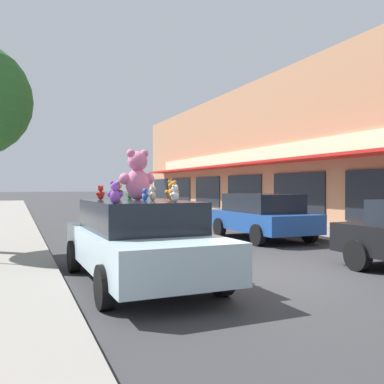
% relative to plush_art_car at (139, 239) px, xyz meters
% --- Properties ---
extents(ground_plane, '(260.00, 260.00, 0.00)m').
position_rel_plush_art_car_xyz_m(ground_plane, '(2.72, -0.21, -0.80)').
color(ground_plane, '#333335').
extents(storefront_row, '(11.59, 40.86, 7.61)m').
position_rel_plush_art_car_xyz_m(storefront_row, '(15.23, 11.53, 3.00)').
color(storefront_row, tan).
rests_on(storefront_row, ground_plane).
extents(plush_art_car, '(2.19, 4.77, 1.51)m').
position_rel_plush_art_car_xyz_m(plush_art_car, '(0.00, 0.00, 0.00)').
color(plush_art_car, '#ADC6D1').
rests_on(plush_art_car, ground_plane).
extents(teddy_bear_giant, '(0.73, 0.46, 0.98)m').
position_rel_plush_art_car_xyz_m(teddy_bear_giant, '(0.09, 0.43, 1.18)').
color(teddy_bear_giant, pink).
rests_on(teddy_bear_giant, plush_art_car).
extents(teddy_bear_orange, '(0.28, 0.18, 0.37)m').
position_rel_plush_art_car_xyz_m(teddy_bear_orange, '(0.60, -0.15, 0.89)').
color(teddy_bear_orange, orange).
rests_on(teddy_bear_orange, plush_art_car).
extents(teddy_bear_cream, '(0.17, 0.20, 0.28)m').
position_rel_plush_art_car_xyz_m(teddy_bear_cream, '(0.26, -0.03, 0.84)').
color(teddy_bear_cream, beige).
rests_on(teddy_bear_cream, plush_art_car).
extents(teddy_bear_blue, '(0.14, 0.17, 0.23)m').
position_rel_plush_art_car_xyz_m(teddy_bear_blue, '(0.12, -0.00, 0.82)').
color(teddy_bear_blue, blue).
rests_on(teddy_bear_blue, plush_art_car).
extents(teddy_bear_white, '(0.21, 0.18, 0.29)m').
position_rel_plush_art_car_xyz_m(teddy_bear_white, '(0.37, -0.91, 0.85)').
color(teddy_bear_white, white).
rests_on(teddy_bear_white, plush_art_car).
extents(teddy_bear_yellow, '(0.22, 0.27, 0.37)m').
position_rel_plush_art_car_xyz_m(teddy_bear_yellow, '(-0.21, 0.78, 0.89)').
color(teddy_bear_yellow, yellow).
rests_on(teddy_bear_yellow, plush_art_car).
extents(teddy_bear_red, '(0.21, 0.17, 0.29)m').
position_rel_plush_art_car_xyz_m(teddy_bear_red, '(-0.54, 0.83, 0.85)').
color(teddy_bear_red, red).
rests_on(teddy_bear_red, plush_art_car).
extents(teddy_bear_black, '(0.27, 0.21, 0.36)m').
position_rel_plush_art_car_xyz_m(teddy_bear_black, '(-0.27, 0.65, 0.88)').
color(teddy_bear_black, black).
rests_on(teddy_bear_black, plush_art_car).
extents(teddy_bear_purple, '(0.26, 0.18, 0.35)m').
position_rel_plush_art_car_xyz_m(teddy_bear_purple, '(-0.68, -1.12, 0.88)').
color(teddy_bear_purple, purple).
rests_on(teddy_bear_purple, plush_art_car).
extents(teddy_bear_green, '(0.19, 0.17, 0.26)m').
position_rel_plush_art_car_xyz_m(teddy_bear_green, '(0.13, 1.17, 0.84)').
color(teddy_bear_green, green).
rests_on(teddy_bear_green, plush_art_car).
extents(parked_car_far_center, '(2.07, 4.13, 1.52)m').
position_rel_plush_art_car_xyz_m(parked_car_far_center, '(5.47, 4.58, 0.01)').
color(parked_car_far_center, '#1E4793').
rests_on(parked_car_far_center, ground_plane).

